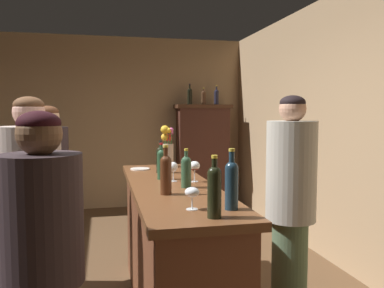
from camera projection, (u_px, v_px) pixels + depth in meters
wall_back at (94, 123)px, 6.48m from camera, size 5.00×0.12×2.78m
wall_right at (381, 133)px, 3.49m from camera, size 0.12×7.27×2.78m
bar_counter at (172, 251)px, 3.04m from camera, size 0.61×2.27×1.03m
display_cabinet at (203, 154)px, 6.61m from camera, size 0.91×0.43×1.69m
wine_bottle_syrah at (186, 170)px, 2.86m from camera, size 0.07×0.07×0.28m
wine_bottle_merlot at (161, 158)px, 3.56m from camera, size 0.08×0.08×0.29m
wine_bottle_riesling at (214, 189)px, 2.04m from camera, size 0.07×0.07×0.32m
wine_bottle_malbec at (161, 163)px, 3.21m from camera, size 0.07×0.07×0.29m
wine_bottle_rose at (166, 173)px, 2.62m from camera, size 0.07×0.07×0.33m
wine_bottle_pinot at (232, 182)px, 2.21m from camera, size 0.07×0.07×0.34m
wine_glass_front at (195, 167)px, 3.09m from camera, size 0.08×0.08×0.16m
wine_glass_mid at (173, 168)px, 3.11m from camera, size 0.07×0.07×0.15m
wine_glass_rear at (192, 193)px, 2.21m from camera, size 0.08×0.08×0.13m
flower_arrangement at (167, 147)px, 3.94m from camera, size 0.13×0.14×0.41m
cheese_plate at (140, 169)px, 3.76m from camera, size 0.18×0.18×0.01m
display_bottle_left at (190, 96)px, 6.48m from camera, size 0.08×0.08×0.34m
display_bottle_midleft at (204, 97)px, 6.53m from camera, size 0.07×0.07×0.28m
display_bottle_center at (216, 96)px, 6.58m from camera, size 0.08×0.08×0.32m
patron_by_cabinet at (50, 188)px, 3.54m from camera, size 0.34×0.34×1.63m
patron_redhead at (32, 211)px, 2.66m from camera, size 0.39×0.39×1.67m
patron_tall at (43, 270)px, 1.79m from camera, size 0.36×0.36×1.58m
bartender at (290, 213)px, 2.57m from camera, size 0.32×0.32×1.68m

